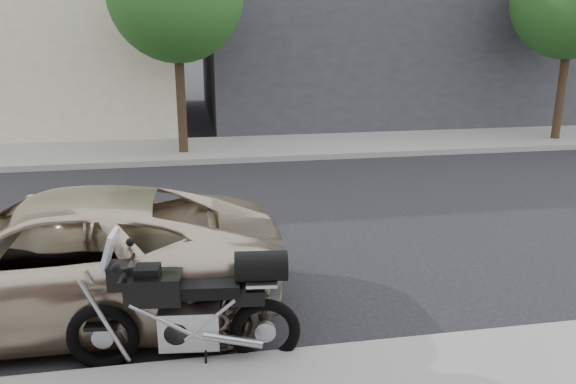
% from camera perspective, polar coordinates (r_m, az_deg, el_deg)
% --- Properties ---
extents(ground, '(120.00, 120.00, 0.00)m').
position_cam_1_polar(ground, '(9.72, 1.47, -3.53)').
color(ground, black).
rests_on(ground, ground).
extents(far_sidewalk, '(44.00, 3.00, 0.15)m').
position_cam_1_polar(far_sidewalk, '(15.90, -3.28, 4.50)').
color(far_sidewalk, gray).
rests_on(far_sidewalk, ground).
extents(far_building_dark, '(16.00, 11.00, 7.00)m').
position_cam_1_polar(far_building_dark, '(24.15, 11.79, 16.33)').
color(far_building_dark, '#2D2D32').
rests_on(far_building_dark, ground).
extents(motorcycle, '(2.31, 0.75, 1.46)m').
position_cam_1_polar(motorcycle, '(5.72, -8.99, -11.52)').
color(motorcycle, black).
rests_on(motorcycle, ground).
extents(minivan, '(5.33, 2.50, 1.47)m').
position_cam_1_polar(minivan, '(7.03, -23.00, -6.31)').
color(minivan, beige).
rests_on(minivan, ground).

